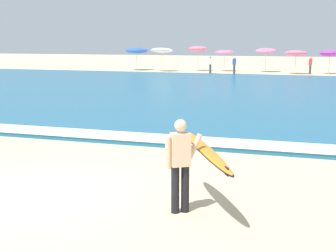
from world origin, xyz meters
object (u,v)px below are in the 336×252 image
object	(u,v)px
beach_umbrella_4	(266,51)
beachgoer_near_row_mid	(234,65)
surfer_with_board	(192,157)
beach_umbrella_5	(296,53)
beach_umbrella_3	(224,52)
beach_umbrella_1	(162,50)
beachgoer_near_row_left	(310,65)
beachgoer_near_row_right	(210,64)
beach_umbrella_2	(198,49)
beach_umbrella_6	(330,53)
beach_umbrella_0	(137,51)

from	to	relation	value
beach_umbrella_4	beachgoer_near_row_mid	distance (m)	4.32
surfer_with_board	beachgoer_near_row_mid	bearing A→B (deg)	97.73
beach_umbrella_5	beach_umbrella_3	bearing A→B (deg)	164.55
beach_umbrella_1	beachgoer_near_row_left	xyz separation A→B (m)	(14.02, 0.26, -1.21)
beach_umbrella_5	beachgoer_near_row_right	world-z (taller)	beach_umbrella_5
beach_umbrella_5	beachgoer_near_row_mid	size ratio (longest dim) A/B	1.41
surfer_with_board	beach_umbrella_4	bearing A→B (deg)	93.27
beach_umbrella_1	beach_umbrella_2	distance (m)	3.65
beach_umbrella_5	beachgoer_near_row_right	bearing A→B (deg)	-169.33
beach_umbrella_3	beachgoer_near_row_right	distance (m)	3.55
beachgoer_near_row_mid	beachgoer_near_row_right	size ratio (longest dim) A/B	1.00
beach_umbrella_1	beachgoer_near_row_mid	world-z (taller)	beach_umbrella_1
beach_umbrella_1	beach_umbrella_6	distance (m)	15.71
surfer_with_board	beach_umbrella_3	world-z (taller)	beach_umbrella_3
surfer_with_board	beach_umbrella_0	world-z (taller)	beach_umbrella_0
beach_umbrella_1	beachgoer_near_row_mid	xyz separation A→B (m)	(7.39, -1.43, -1.21)
surfer_with_board	beach_umbrella_1	bearing A→B (deg)	108.67
beach_umbrella_1	beach_umbrella_5	distance (m)	12.72
beach_umbrella_6	beach_umbrella_5	bearing A→B (deg)	-160.64
beach_umbrella_6	beach_umbrella_4	bearing A→B (deg)	172.53
beach_umbrella_1	beach_umbrella_0	bearing A→B (deg)	164.05
surfer_with_board	beachgoer_near_row_left	bearing A→B (deg)	86.83
beach_umbrella_2	beach_umbrella_5	size ratio (longest dim) A/B	1.13
beach_umbrella_4	beachgoer_near_row_left	distance (m)	4.60
beachgoer_near_row_left	beach_umbrella_0	bearing A→B (deg)	178.02
beach_umbrella_2	beachgoer_near_row_mid	xyz separation A→B (m)	(4.14, -3.08, -1.33)
beach_umbrella_3	beach_umbrella_4	size ratio (longest dim) A/B	0.89
beach_umbrella_4	beach_umbrella_5	xyz separation A→B (m)	(2.83, -1.79, -0.18)
beach_umbrella_5	beachgoer_near_row_mid	xyz separation A→B (m)	(-5.33, -1.52, -1.03)
surfer_with_board	beach_umbrella_5	xyz separation A→B (m)	(0.68, 35.71, 0.85)
beach_umbrella_4	beachgoer_near_row_left	bearing A→B (deg)	-21.39
beach_umbrella_1	beach_umbrella_6	world-z (taller)	beach_umbrella_1
beach_umbrella_2	beach_umbrella_4	xyz separation A→B (m)	(6.64, 0.23, -0.13)
beach_umbrella_5	beachgoer_near_row_mid	distance (m)	5.63
beach_umbrella_3	beachgoer_near_row_mid	bearing A→B (deg)	-65.76
beach_umbrella_2	beachgoer_near_row_right	size ratio (longest dim) A/B	1.58
beach_umbrella_2	beach_umbrella_6	world-z (taller)	beach_umbrella_2
surfer_with_board	beachgoer_near_row_mid	distance (m)	34.51
surfer_with_board	beachgoer_near_row_left	world-z (taller)	surfer_with_board
beach_umbrella_1	beach_umbrella_5	size ratio (longest dim) A/B	1.06
beach_umbrella_6	beachgoer_near_row_mid	xyz separation A→B (m)	(-8.27, -2.55, -1.03)
beach_umbrella_0	beach_umbrella_1	distance (m)	3.09
beach_umbrella_3	beach_umbrella_6	size ratio (longest dim) A/B	0.96
beach_umbrella_5	beachgoer_near_row_mid	world-z (taller)	beach_umbrella_5
beachgoer_near_row_mid	beach_umbrella_3	bearing A→B (deg)	114.24
beach_umbrella_6	beachgoer_near_row_left	distance (m)	2.12
beach_umbrella_0	beach_umbrella_2	bearing A→B (deg)	7.34
beach_umbrella_0	beach_umbrella_6	distance (m)	18.64
beach_umbrella_4	beachgoer_near_row_mid	bearing A→B (deg)	-127.05
beach_umbrella_4	beachgoer_near_row_right	size ratio (longest dim) A/B	1.51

